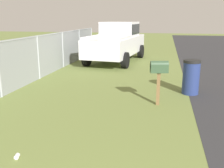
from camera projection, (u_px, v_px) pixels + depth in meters
mailbox at (159, 70)px, 7.03m from camera, size 0.30×0.50×1.23m
pickup_truck at (117, 41)px, 14.19m from camera, size 5.45×2.69×2.09m
trash_bin at (191, 77)px, 8.17m from camera, size 0.54×0.54×1.08m
fence_section at (38, 56)px, 10.10m from camera, size 15.06×0.07×1.68m
litter_cup_near_hydrant at (17, 156)px, 4.49m from camera, size 0.12×0.10×0.08m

